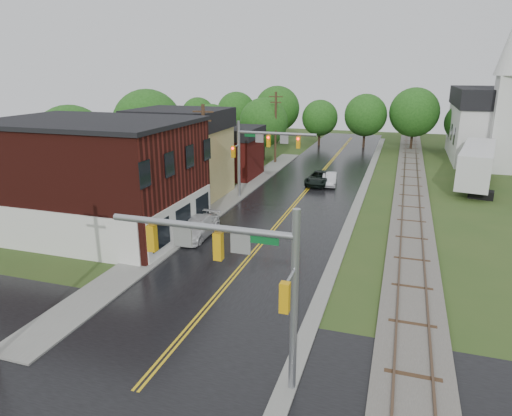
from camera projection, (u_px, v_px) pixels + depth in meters
The scene contains 22 objects.
ground at pixel (135, 392), 17.23m from camera, with size 160.00×160.00×0.00m, color #2F481B.
main_road at pixel (304, 194), 44.53m from camera, with size 10.00×90.00×0.02m, color black.
cross_road at pixel (161, 361), 19.05m from camera, with size 60.00×9.00×0.02m, color black.
curb_right at pixel (365, 186), 47.49m from camera, with size 0.80×70.00×0.12m, color gray.
sidewalk_left at pixel (226, 202), 41.80m from camera, with size 2.40×50.00×0.12m, color gray.
brick_building at pixel (94, 177), 33.34m from camera, with size 14.30×10.30×8.30m.
yellow_house at pixel (182, 163), 43.19m from camera, with size 8.00×7.00×6.40m, color tan.
darkred_building at pixel (227, 157), 51.38m from camera, with size 7.00×6.00×4.40m, color #3F0F0C.
church at pixel (497, 117), 58.54m from camera, with size 10.40×18.40×20.00m.
railroad at pixel (411, 189), 46.11m from camera, with size 3.20×80.00×0.30m.
traffic_signal_near at pixel (238, 262), 16.58m from camera, with size 7.34×0.30×7.20m.
traffic_signal_far at pixel (261, 146), 41.37m from camera, with size 7.34×0.43×7.20m.
utility_pole_b at pixel (205, 157), 37.87m from camera, with size 1.80×0.28×9.00m.
utility_pole_c at pixel (276, 126), 57.89m from camera, with size 1.80×0.28×9.00m.
tree_left_a at pixel (73, 145), 41.50m from camera, with size 6.80×6.80×8.67m.
tree_left_b at pixel (149, 126), 49.84m from camera, with size 7.60×7.60×9.69m.
tree_left_c at pixel (212, 130), 56.29m from camera, with size 6.00×6.00×7.65m.
tree_left_e at pixel (264, 123), 60.20m from camera, with size 6.40×6.40×8.16m.
suv_dark at pixel (320, 178), 47.93m from camera, with size 2.33×5.05×1.40m, color black.
sedan_silver at pixel (330, 179), 47.65m from camera, with size 1.41×4.04×1.33m, color #BBBABF.
pickup_white at pixel (197, 228), 32.93m from camera, with size 2.00×4.92×1.43m, color silver.
semi_trailer at pixel (477, 163), 46.80m from camera, with size 5.17×13.72×4.15m.
Camera 1 is at (8.80, -12.33, 11.70)m, focal length 32.00 mm.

